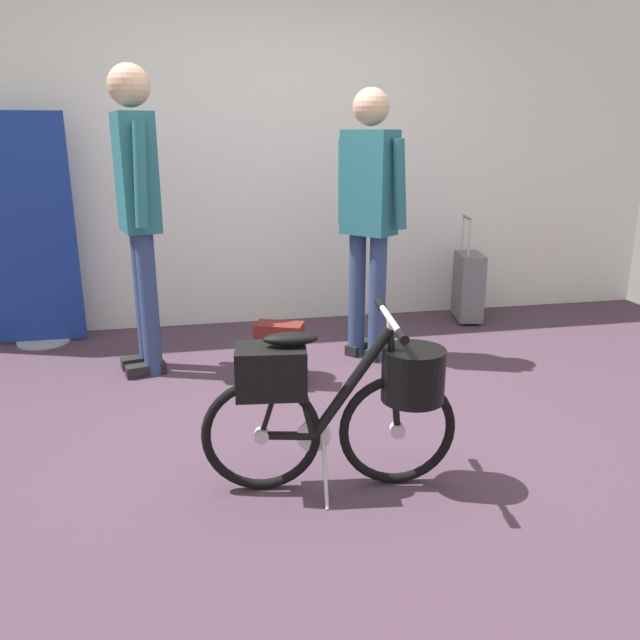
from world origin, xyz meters
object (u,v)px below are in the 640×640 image
visitor_browsing (369,209)px  rolling_suitcase (468,286)px  backpack_on_floor (279,355)px  floor_banner_stand (31,245)px  visitor_near_wall (138,200)px  folding_bike_foreground (342,397)px

visitor_browsing → rolling_suitcase: bearing=33.2°
visitor_browsing → backpack_on_floor: visitor_browsing is taller
floor_banner_stand → rolling_suitcase: bearing=-1.5°
visitor_near_wall → rolling_suitcase: bearing=14.6°
floor_banner_stand → backpack_on_floor: 1.98m
visitor_near_wall → rolling_suitcase: (2.43, 0.63, -0.78)m
floor_banner_stand → visitor_near_wall: bearing=-42.4°
folding_bike_foreground → floor_banner_stand: bearing=125.7°
visitor_near_wall → backpack_on_floor: size_ratio=4.82×
visitor_browsing → backpack_on_floor: bearing=-150.1°
visitor_near_wall → rolling_suitcase: 2.63m
visitor_browsing → rolling_suitcase: 1.41m
folding_bike_foreground → rolling_suitcase: 2.71m
folding_bike_foreground → visitor_near_wall: 1.91m
visitor_near_wall → visitor_browsing: size_ratio=1.07×
visitor_browsing → rolling_suitcase: (1.03, 0.67, -0.70)m
visitor_browsing → backpack_on_floor: 1.08m
folding_bike_foreground → visitor_browsing: bearing=70.5°
folding_bike_foreground → visitor_near_wall: (-0.86, 1.58, 0.66)m
folding_bike_foreground → visitor_near_wall: size_ratio=0.58×
floor_banner_stand → rolling_suitcase: floor_banner_stand is taller
floor_banner_stand → backpack_on_floor: bearing=-35.8°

